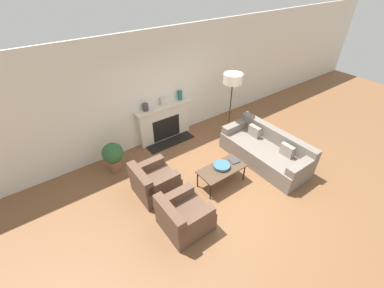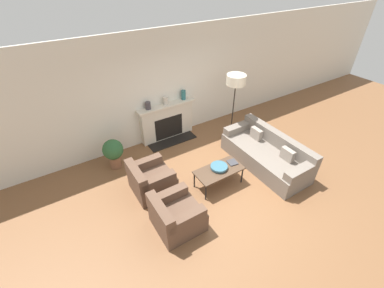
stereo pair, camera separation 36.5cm
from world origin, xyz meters
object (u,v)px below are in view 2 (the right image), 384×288
object	(u,v)px
potted_plant	(113,151)
armchair_far	(151,180)
armchair_near	(176,216)
floor_lamp	(236,85)
coffee_table	(219,171)
fireplace	(167,122)
bowl	(219,167)
couch	(266,154)
mantel_vase_center_left	(166,101)
mantel_vase_center_right	(183,95)
book	(232,162)
mantel_vase_left	(148,106)

from	to	relation	value
potted_plant	armchair_far	bearing A→B (deg)	-71.59
armchair_near	floor_lamp	bearing A→B (deg)	-57.24
armchair_far	coffee_table	world-z (taller)	armchair_far
fireplace	bowl	xyz separation A→B (m)	(0.08, -2.26, -0.02)
couch	bowl	bearing A→B (deg)	-92.66
armchair_near	coffee_table	bearing A→B (deg)	-70.75
armchair_near	couch	bearing A→B (deg)	-80.96
armchair_near	floor_lamp	size ratio (longest dim) A/B	0.45
mantel_vase_center_left	mantel_vase_center_right	distance (m)	0.54
coffee_table	potted_plant	xyz separation A→B (m)	(-1.74, 1.83, 0.05)
couch	bowl	xyz separation A→B (m)	(-1.40, 0.07, 0.19)
book	potted_plant	distance (m)	2.79
armchair_near	mantel_vase_center_right	size ratio (longest dim) A/B	3.33
armchair_far	coffee_table	distance (m)	1.49
couch	armchair_far	distance (m)	2.84
mantel_vase_left	potted_plant	xyz separation A→B (m)	(-1.18, -0.48, -0.67)
couch	coffee_table	xyz separation A→B (m)	(-1.42, 0.03, 0.11)
couch	bowl	world-z (taller)	couch
coffee_table	mantel_vase_center_left	bearing A→B (deg)	91.47
fireplace	armchair_far	xyz separation A→B (m)	(-1.28, -1.66, -0.21)
coffee_table	book	world-z (taller)	book
fireplace	mantel_vase_left	size ratio (longest dim) A/B	8.82
coffee_table	floor_lamp	distance (m)	2.25
armchair_far	mantel_vase_left	world-z (taller)	mantel_vase_left
mantel_vase_left	floor_lamp	bearing A→B (deg)	-27.47
armchair_near	potted_plant	world-z (taller)	potted_plant
mantel_vase_center_right	potted_plant	distance (m)	2.38
bowl	mantel_vase_center_right	distance (m)	2.42
bowl	mantel_vase_left	bearing A→B (deg)	104.46
bowl	floor_lamp	distance (m)	2.17
armchair_near	bowl	bearing A→B (deg)	-69.69
potted_plant	book	bearing A→B (deg)	-40.21
book	mantel_vase_center_left	bearing A→B (deg)	110.10
coffee_table	book	xyz separation A→B (m)	(0.39, 0.03, 0.05)
book	armchair_near	bearing A→B (deg)	-155.13
mantel_vase_left	mantel_vase_center_right	xyz separation A→B (m)	(1.05, 0.00, 0.03)
couch	potted_plant	bearing A→B (deg)	-120.48
armchair_far	floor_lamp	world-z (taller)	floor_lamp
armchair_far	potted_plant	size ratio (longest dim) A/B	1.12
armchair_near	armchair_far	size ratio (longest dim) A/B	1.00
couch	fireplace	bearing A→B (deg)	-147.51
mantel_vase_left	armchair_far	bearing A→B (deg)	-114.87
couch	mantel_vase_center_right	distance (m)	2.67
floor_lamp	mantel_vase_center_right	bearing A→B (deg)	131.85
couch	mantel_vase_center_right	size ratio (longest dim) A/B	8.76
armchair_near	fireplace	bearing A→B (deg)	-24.90
armchair_near	mantel_vase_left	size ratio (longest dim) A/B	4.59
book	mantel_vase_center_left	xyz separation A→B (m)	(-0.45, 2.28, 0.68)
potted_plant	coffee_table	bearing A→B (deg)	-46.47
couch	potted_plant	world-z (taller)	couch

